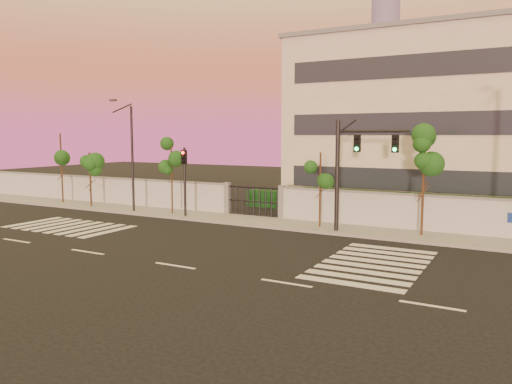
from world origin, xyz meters
TOP-DOWN VIEW (x-y plane):
  - ground at (0.00, 0.00)m, footprint 120.00×120.00m
  - sidewalk at (0.00, 10.50)m, footprint 60.00×3.00m
  - perimeter_wall at (0.10, 12.00)m, footprint 60.00×0.36m
  - hedge_row at (1.17, 14.74)m, footprint 41.00×4.25m
  - institutional_building at (9.00, 21.99)m, footprint 24.40×12.40m
  - distant_skyscraper at (-65.00, 280.00)m, footprint 16.00×16.00m
  - road_markings at (-1.58, 3.76)m, footprint 57.00×7.62m
  - street_tree_a at (-19.07, 10.54)m, footprint 1.51×1.20m
  - street_tree_b at (-15.42, 9.99)m, footprint 1.61×1.28m
  - street_tree_c at (-8.07, 10.09)m, footprint 1.31×1.04m
  - street_tree_d at (2.19, 10.37)m, footprint 1.30×1.03m
  - street_tree_e at (7.73, 10.63)m, footprint 1.64×1.31m
  - traffic_signal_main at (4.18, 9.65)m, footprint 3.85×0.42m
  - traffic_signal_secondary at (-6.74, 9.68)m, footprint 0.35×0.34m
  - streetlight_west at (-11.15, 9.60)m, footprint 0.45×1.82m

SIDE VIEW (x-z plane):
  - ground at x=0.00m, z-range 0.00..0.00m
  - road_markings at x=-1.58m, z-range 0.00..0.02m
  - sidewalk at x=0.00m, z-range 0.00..0.15m
  - hedge_row at x=1.17m, z-range -0.08..1.72m
  - perimeter_wall at x=0.10m, z-range -0.03..2.17m
  - traffic_signal_secondary at x=-6.74m, z-range 0.61..5.13m
  - street_tree_b at x=-15.42m, z-range 0.96..5.03m
  - street_tree_d at x=2.19m, z-range 1.02..5.37m
  - street_tree_c at x=-8.07m, z-range 1.19..6.25m
  - traffic_signal_main at x=4.18m, z-range 0.80..6.90m
  - street_tree_a at x=-19.07m, z-range 1.27..6.69m
  - streetlight_west at x=-11.15m, z-range 0.31..7.89m
  - street_tree_e at x=7.73m, z-range 1.34..7.01m
  - institutional_building at x=9.00m, z-range 0.03..12.28m
  - distant_skyscraper at x=-65.00m, z-range 2.98..120.98m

